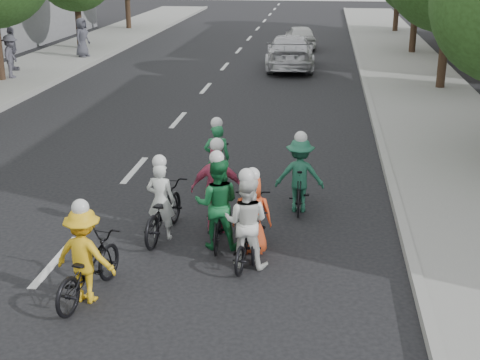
% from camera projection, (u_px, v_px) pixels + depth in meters
% --- Properties ---
extents(ground, '(120.00, 120.00, 0.00)m').
position_uv_depth(ground, '(56.00, 261.00, 11.47)').
color(ground, black).
rests_on(ground, ground).
extents(sidewalk_right, '(4.00, 80.00, 0.15)m').
position_uv_depth(sidewalk_right, '(441.00, 126.00, 19.87)').
color(sidewalk_right, gray).
rests_on(sidewalk_right, ground).
extents(curb_right, '(0.18, 80.00, 0.18)m').
position_uv_depth(curb_right, '(375.00, 123.00, 20.10)').
color(curb_right, '#999993').
rests_on(curb_right, ground).
extents(cyclist_0, '(0.85, 1.94, 1.61)m').
position_uv_depth(cyclist_0, '(162.00, 208.00, 12.30)').
color(cyclist_0, black).
rests_on(cyclist_0, ground).
extents(cyclist_1, '(0.84, 1.54, 1.81)m').
position_uv_depth(cyclist_1, '(218.00, 210.00, 11.85)').
color(cyclist_1, black).
rests_on(cyclist_1, ground).
extents(cyclist_2, '(1.05, 1.91, 1.64)m').
position_uv_depth(cyclist_2, '(86.00, 263.00, 10.08)').
color(cyclist_2, black).
rests_on(cyclist_2, ground).
extents(cyclist_3, '(1.02, 1.76, 1.84)m').
position_uv_depth(cyclist_3, '(218.00, 197.00, 12.52)').
color(cyclist_3, black).
rests_on(cyclist_3, ground).
extents(cyclist_4, '(0.80, 1.84, 1.57)m').
position_uv_depth(cyclist_4, '(252.00, 222.00, 11.70)').
color(cyclist_4, black).
rests_on(cyclist_4, ground).
extents(cyclist_5, '(0.79, 1.81, 1.69)m').
position_uv_depth(cyclist_5, '(218.00, 165.00, 14.58)').
color(cyclist_5, black).
rests_on(cyclist_5, ground).
extents(cyclist_6, '(0.84, 1.57, 1.72)m').
position_uv_depth(cyclist_6, '(247.00, 230.00, 11.18)').
color(cyclist_6, black).
rests_on(cyclist_6, ground).
extents(cyclist_7, '(0.99, 1.54, 1.68)m').
position_uv_depth(cyclist_7, '(300.00, 180.00, 13.51)').
color(cyclist_7, black).
rests_on(cyclist_7, ground).
extents(follow_car_lead, '(2.34, 5.23, 1.49)m').
position_uv_depth(follow_car_lead, '(290.00, 52.00, 29.44)').
color(follow_car_lead, silver).
rests_on(follow_car_lead, ground).
extents(follow_car_trail, '(1.96, 3.75, 1.22)m').
position_uv_depth(follow_car_trail, '(300.00, 37.00, 35.53)').
color(follow_car_trail, white).
rests_on(follow_car_trail, ground).
extents(spectator_0, '(0.84, 1.21, 1.71)m').
position_uv_depth(spectator_0, '(11.00, 56.00, 26.53)').
color(spectator_0, '#504E5B').
rests_on(spectator_0, sidewalk_left).
extents(spectator_1, '(0.81, 1.15, 1.80)m').
position_uv_depth(spectator_1, '(12.00, 49.00, 28.18)').
color(spectator_1, '#555462').
rests_on(spectator_1, sidewalk_left).
extents(spectator_2, '(0.77, 1.00, 1.82)m').
position_uv_depth(spectator_2, '(82.00, 37.00, 31.66)').
color(spectator_2, '#464752').
rests_on(spectator_2, sidewalk_left).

